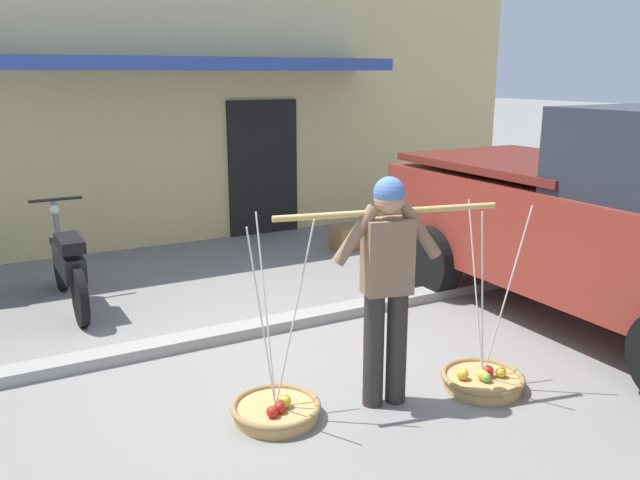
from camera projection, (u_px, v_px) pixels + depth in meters
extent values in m
plane|color=gray|center=(305.00, 357.00, 5.62)|extent=(90.00, 90.00, 0.00)
cube|color=gray|center=(271.00, 325.00, 6.21)|extent=(20.00, 0.24, 0.10)
cylinder|color=#2D2823|center=(397.00, 347.00, 4.77)|extent=(0.15, 0.15, 0.86)
cylinder|color=#2D2823|center=(374.00, 350.00, 4.72)|extent=(0.15, 0.15, 0.86)
cube|color=#84664C|center=(388.00, 256.00, 4.57)|extent=(0.37, 0.27, 0.54)
sphere|color=tan|center=(389.00, 200.00, 4.47)|extent=(0.21, 0.21, 0.21)
sphere|color=#4C70B2|center=(389.00, 193.00, 4.45)|extent=(0.22, 0.22, 0.22)
cylinder|color=#84664C|center=(420.00, 231.00, 4.59)|extent=(0.35, 0.16, 0.43)
cylinder|color=#84664C|center=(356.00, 235.00, 4.46)|extent=(0.35, 0.16, 0.43)
cylinder|color=tan|center=(389.00, 212.00, 4.49)|extent=(1.62, 0.39, 0.04)
cylinder|color=tan|center=(482.00, 382.00, 5.06)|extent=(0.60, 0.60, 0.09)
torus|color=olive|center=(483.00, 376.00, 5.05)|extent=(0.64, 0.64, 0.05)
sphere|color=red|center=(488.00, 371.00, 5.04)|extent=(0.09, 0.09, 0.09)
sphere|color=#7ABC48|center=(486.00, 377.00, 4.96)|extent=(0.08, 0.08, 0.08)
sphere|color=gold|center=(463.00, 374.00, 5.00)|extent=(0.09, 0.09, 0.09)
sphere|color=gold|center=(501.00, 372.00, 5.04)|extent=(0.09, 0.09, 0.09)
sphere|color=gold|center=(483.00, 375.00, 4.99)|extent=(0.09, 0.09, 0.09)
cylinder|color=silver|center=(476.00, 289.00, 5.00)|extent=(0.01, 0.29, 1.36)
cylinder|color=silver|center=(482.00, 299.00, 4.77)|extent=(0.25, 0.15, 1.36)
cylinder|color=silver|center=(507.00, 294.00, 4.88)|extent=(0.25, 0.15, 1.36)
cylinder|color=tan|center=(276.00, 412.00, 4.61)|extent=(0.60, 0.60, 0.09)
torus|color=olive|center=(276.00, 406.00, 4.60)|extent=(0.64, 0.64, 0.05)
sphere|color=red|center=(272.00, 412.00, 4.45)|extent=(0.08, 0.08, 0.08)
sphere|color=#AF201B|center=(279.00, 407.00, 4.51)|extent=(0.08, 0.08, 0.08)
sphere|color=gold|center=(283.00, 403.00, 4.57)|extent=(0.08, 0.08, 0.08)
sphere|color=gold|center=(285.00, 401.00, 4.58)|extent=(0.09, 0.09, 0.09)
cylinder|color=silver|center=(266.00, 310.00, 4.55)|extent=(0.01, 0.29, 1.36)
cylinder|color=silver|center=(262.00, 323.00, 4.32)|extent=(0.25, 0.15, 1.36)
cylinder|color=silver|center=(294.00, 317.00, 4.43)|extent=(0.25, 0.15, 1.36)
cylinder|color=black|center=(60.00, 265.00, 7.30)|extent=(0.09, 0.58, 0.58)
cylinder|color=black|center=(80.00, 297.00, 6.25)|extent=(0.09, 0.58, 0.58)
cube|color=black|center=(58.00, 243.00, 7.23)|extent=(0.14, 0.28, 0.06)
cube|color=black|center=(69.00, 262.00, 6.64)|extent=(0.22, 0.90, 0.24)
cube|color=black|center=(70.00, 243.00, 6.43)|extent=(0.23, 0.56, 0.12)
cylinder|color=slate|center=(58.00, 233.00, 7.12)|extent=(0.07, 0.30, 0.76)
cylinder|color=black|center=(55.00, 199.00, 6.95)|extent=(0.54, 0.05, 0.04)
sphere|color=silver|center=(55.00, 210.00, 7.12)|extent=(0.11, 0.11, 0.11)
cube|color=maroon|center=(607.00, 236.00, 6.26)|extent=(1.90, 4.70, 0.96)
cube|color=maroon|center=(529.00, 163.00, 7.01)|extent=(1.81, 2.35, 0.08)
cylinder|color=black|center=(554.00, 240.00, 8.06)|extent=(0.26, 0.76, 0.76)
cylinder|color=black|center=(432.00, 260.00, 7.18)|extent=(0.26, 0.76, 0.76)
cube|color=#DBC684|center=(92.00, 91.00, 10.73)|extent=(13.00, 5.00, 4.20)
cube|color=#334CA3|center=(132.00, 63.00, 8.07)|extent=(7.15, 1.00, 0.16)
cube|color=black|center=(263.00, 168.00, 9.76)|extent=(1.10, 0.06, 2.00)
cube|color=olive|center=(349.00, 237.00, 9.06)|extent=(0.44, 0.36, 0.32)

